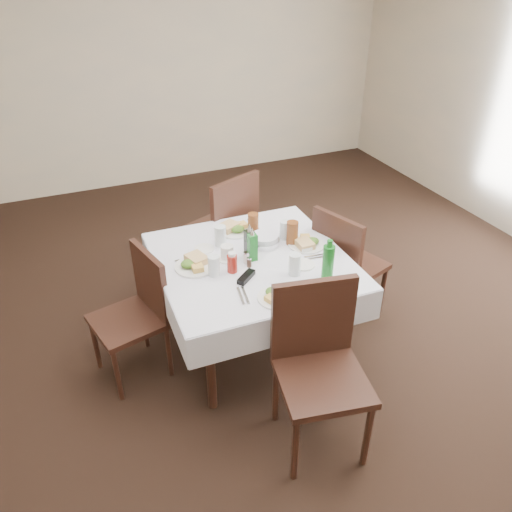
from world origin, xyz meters
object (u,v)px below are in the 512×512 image
Objects in this scene: bread_basket at (265,240)px; oil_cruet_dark at (249,242)px; water_n at (220,236)px; oil_cruet_green at (252,246)px; water_s at (295,264)px; chair_north at (226,225)px; water_e at (285,230)px; water_w at (214,266)px; chair_south at (318,357)px; chair_east at (344,260)px; green_bottle at (328,262)px; dining_table at (252,269)px; coffee_mug at (227,253)px; ketchup_bottle at (232,263)px; chair_west at (138,307)px.

bread_basket is 0.86× the size of oil_cruet_dark.
water_n is 0.61× the size of oil_cruet_green.
water_s is 0.42m from bread_basket.
chair_north is 7.51× the size of water_e.
water_w reaches higher than bread_basket.
chair_south is 1.13m from chair_east.
chair_north is 3.71× the size of green_bottle.
dining_table is at bearing 93.53° from chair_south.
water_s is 0.68× the size of bread_basket.
water_e is at bearing 11.88° from coffee_mug.
dining_table is 0.25m from bread_basket.
ketchup_bottle is (-0.18, -0.09, 0.15)m from dining_table.
dining_table is at bearing 83.02° from oil_cruet_green.
chair_south is at bearing -65.33° from water_w.
bread_basket is 0.41m from ketchup_bottle.
chair_east is at bearing 7.79° from ketchup_bottle.
chair_west is 1.14m from water_e.
water_n is 1.07× the size of coffee_mug.
bread_basket is (-0.60, 0.11, 0.25)m from chair_east.
green_bottle is at bearing -30.91° from ketchup_bottle.
chair_east is 4.46× the size of bread_basket.
oil_cruet_green is (-0.32, -0.17, 0.04)m from water_e.
water_n is (-0.13, 0.25, 0.16)m from dining_table.
water_s is at bearing -59.97° from oil_cruet_dark.
oil_cruet_dark is (-0.05, 0.88, 0.28)m from chair_south.
coffee_mug is 0.50× the size of green_bottle.
water_e is 0.67m from water_w.
chair_west is at bearing -140.54° from chair_north.
chair_north is at bearing 81.94° from oil_cruet_dark.
green_bottle reaches higher than bread_basket.
chair_east is 0.66m from bread_basket.
chair_west reaches higher than ketchup_bottle.
ketchup_bottle is at bearing 153.16° from water_s.
chair_south is 1.14m from water_n.
chair_east reaches higher than water_s.
chair_south is at bearing -86.47° from dining_table.
oil_cruet_green reaches higher than chair_west.
water_e is 0.57m from green_bottle.
water_n is 1.03× the size of water_s.
chair_south is at bearing -48.51° from chair_west.
water_w is at bearing -165.61° from oil_cruet_green.
oil_cruet_dark is 1.79× the size of coffee_mug.
oil_cruet_green is (-0.16, -0.16, 0.07)m from bread_basket.
chair_north is at bearing 65.98° from water_w.
chair_north is 0.74m from water_e.
chair_east is 6.86× the size of coffee_mug.
coffee_mug is (-0.15, 0.06, 0.13)m from dining_table.
chair_west is 0.70m from ketchup_bottle.
dining_table is 0.36m from water_s.
green_bottle reaches higher than water_s.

